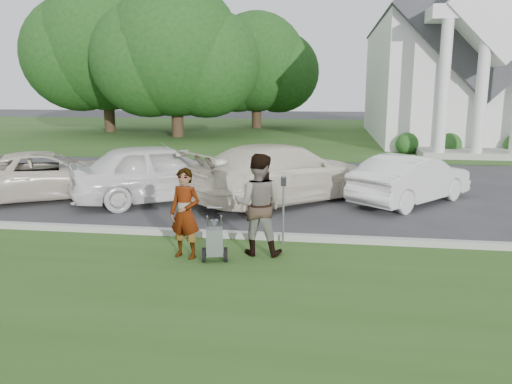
% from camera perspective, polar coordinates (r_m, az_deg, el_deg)
% --- Properties ---
extents(ground, '(120.00, 120.00, 0.00)m').
position_cam_1_polar(ground, '(10.03, -1.96, -6.29)').
color(ground, '#333335').
rests_on(ground, ground).
extents(grass_strip, '(80.00, 7.00, 0.01)m').
position_cam_1_polar(grass_strip, '(7.30, -6.26, -13.47)').
color(grass_strip, '#2C4B19').
rests_on(grass_strip, ground).
extents(church_lawn, '(80.00, 30.00, 0.01)m').
position_cam_1_polar(church_lawn, '(36.56, 5.64, 6.86)').
color(church_lawn, '#2C4B19').
rests_on(church_lawn, ground).
extents(curb, '(80.00, 0.18, 0.15)m').
position_cam_1_polar(curb, '(10.53, -1.43, -4.99)').
color(curb, '#9E9E93').
rests_on(curb, ground).
extents(church, '(9.19, 19.00, 24.10)m').
position_cam_1_polar(church, '(33.42, 21.74, 15.84)').
color(church, white).
rests_on(church, ground).
extents(tree_left, '(10.63, 8.40, 9.71)m').
position_cam_1_polar(tree_left, '(32.91, -9.21, 15.12)').
color(tree_left, '#332316').
rests_on(tree_left, ground).
extents(tree_far, '(11.64, 9.20, 10.73)m').
position_cam_1_polar(tree_far, '(37.89, -16.84, 15.21)').
color(tree_far, '#332316').
rests_on(tree_far, ground).
extents(tree_back, '(9.61, 7.60, 8.89)m').
position_cam_1_polar(tree_back, '(39.82, 0.04, 14.11)').
color(tree_back, '#332316').
rests_on(tree_back, ground).
extents(striping_cart, '(0.56, 0.97, 0.85)m').
position_cam_1_polar(striping_cart, '(9.12, -4.76, -5.78)').
color(striping_cart, black).
rests_on(striping_cart, ground).
extents(person_left, '(0.69, 0.54, 1.68)m').
position_cam_1_polar(person_left, '(9.27, -8.10, -2.54)').
color(person_left, '#999999').
rests_on(person_left, ground).
extents(person_right, '(0.95, 0.75, 1.92)m').
position_cam_1_polar(person_right, '(9.35, 0.25, -1.52)').
color(person_right, '#999999').
rests_on(person_right, ground).
extents(parking_meter_near, '(0.10, 0.09, 1.41)m').
position_cam_1_polar(parking_meter_near, '(9.96, 3.15, -1.12)').
color(parking_meter_near, gray).
rests_on(parking_meter_near, ground).
extents(car_a, '(5.34, 4.34, 1.35)m').
position_cam_1_polar(car_a, '(15.45, -22.64, 1.80)').
color(car_a, beige).
rests_on(car_a, ground).
extents(car_b, '(5.13, 4.25, 1.65)m').
position_cam_1_polar(car_b, '(14.09, -10.91, 2.23)').
color(car_b, white).
rests_on(car_b, ground).
extents(car_c, '(5.56, 5.55, 1.62)m').
position_cam_1_polar(car_c, '(13.82, 3.07, 2.18)').
color(car_c, '#ECE1C9').
rests_on(car_c, ground).
extents(car_d, '(3.72, 4.01, 1.34)m').
position_cam_1_polar(car_d, '(14.32, 17.32, 1.43)').
color(car_d, silver).
rests_on(car_d, ground).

